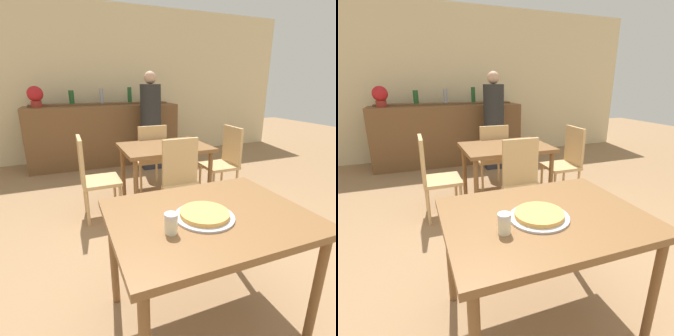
% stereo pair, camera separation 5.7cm
% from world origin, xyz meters
% --- Properties ---
extents(ground_plane, '(16.00, 16.00, 0.00)m').
position_xyz_m(ground_plane, '(0.00, 0.00, 0.00)').
color(ground_plane, '#93704C').
extents(wall_back, '(8.00, 0.05, 2.80)m').
position_xyz_m(wall_back, '(0.00, 4.17, 1.40)').
color(wall_back, beige).
rests_on(wall_back, ground_plane).
extents(dining_table_near, '(1.09, 0.82, 0.75)m').
position_xyz_m(dining_table_near, '(0.00, 0.00, 0.66)').
color(dining_table_near, brown).
rests_on(dining_table_near, ground_plane).
extents(dining_table_far, '(0.98, 0.73, 0.75)m').
position_xyz_m(dining_table_far, '(0.36, 1.61, 0.66)').
color(dining_table_far, brown).
rests_on(dining_table_far, ground_plane).
extents(bar_counter, '(2.60, 0.56, 1.06)m').
position_xyz_m(bar_counter, '(0.00, 3.66, 0.53)').
color(bar_counter, brown).
rests_on(bar_counter, ground_plane).
extents(bar_back_shelf, '(2.39, 0.24, 0.34)m').
position_xyz_m(bar_back_shelf, '(0.02, 3.80, 1.12)').
color(bar_back_shelf, brown).
rests_on(bar_back_shelf, bar_counter).
extents(chair_far_side_front, '(0.40, 0.40, 0.91)m').
position_xyz_m(chair_far_side_front, '(0.36, 1.08, 0.51)').
color(chair_far_side_front, tan).
rests_on(chair_far_side_front, ground_plane).
extents(chair_far_side_back, '(0.40, 0.40, 0.91)m').
position_xyz_m(chair_far_side_back, '(0.36, 2.15, 0.51)').
color(chair_far_side_back, tan).
rests_on(chair_far_side_back, ground_plane).
extents(chair_far_side_left, '(0.40, 0.40, 0.91)m').
position_xyz_m(chair_far_side_left, '(-0.47, 1.61, 0.51)').
color(chair_far_side_left, tan).
rests_on(chair_far_side_left, ground_plane).
extents(chair_far_side_right, '(0.40, 0.40, 0.91)m').
position_xyz_m(chair_far_side_right, '(1.19, 1.61, 0.51)').
color(chair_far_side_right, tan).
rests_on(chair_far_side_right, ground_plane).
extents(pizza_tray, '(0.32, 0.32, 0.04)m').
position_xyz_m(pizza_tray, '(-0.05, -0.03, 0.76)').
color(pizza_tray, '#B7B7BC').
rests_on(pizza_tray, dining_table_near).
extents(cheese_shaker, '(0.07, 0.07, 0.10)m').
position_xyz_m(cheese_shaker, '(-0.27, -0.11, 0.80)').
color(cheese_shaker, beige).
rests_on(cheese_shaker, dining_table_near).
extents(person_standing, '(0.34, 0.34, 1.61)m').
position_xyz_m(person_standing, '(0.68, 3.08, 0.87)').
color(person_standing, '#2D2D38').
rests_on(person_standing, ground_plane).
extents(potted_plant, '(0.24, 0.24, 0.33)m').
position_xyz_m(potted_plant, '(-1.05, 3.61, 1.24)').
color(potted_plant, maroon).
rests_on(potted_plant, bar_counter).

